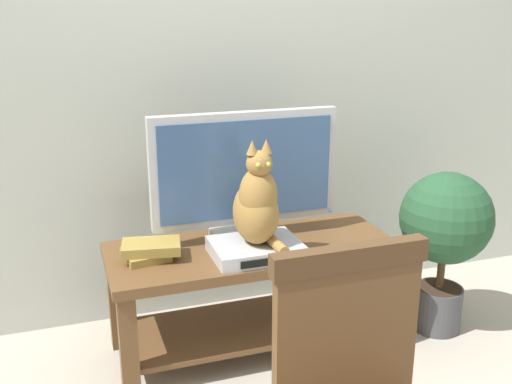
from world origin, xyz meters
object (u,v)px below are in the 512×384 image
object	(u,v)px
cat	(257,205)
book_stack	(149,250)
tv_stand	(252,278)
potted_plant	(445,230)
media_box	(256,249)
tv	(245,173)

from	to	relation	value
cat	book_stack	bearing A→B (deg)	163.83
tv_stand	potted_plant	world-z (taller)	potted_plant
cat	book_stack	world-z (taller)	cat
tv_stand	cat	world-z (taller)	cat
book_stack	potted_plant	size ratio (longest dim) A/B	0.33
media_box	book_stack	world-z (taller)	book_stack
book_stack	potted_plant	xyz separation A→B (m)	(1.36, -0.13, -0.03)
tv	potted_plant	distance (m)	0.98
tv_stand	book_stack	size ratio (longest dim) A/B	4.84
tv	cat	bearing A→B (deg)	-95.09
book_stack	cat	bearing A→B (deg)	-16.17
book_stack	potted_plant	bearing A→B (deg)	-5.36
potted_plant	media_box	bearing A→B (deg)	179.03
tv_stand	tv	size ratio (longest dim) A/B	1.50
tv	book_stack	world-z (taller)	tv
media_box	book_stack	xyz separation A→B (m)	(-0.43, 0.11, 0.01)
tv_stand	potted_plant	distance (m)	0.93
tv	potted_plant	world-z (taller)	tv
tv	potted_plant	xyz separation A→B (m)	(0.91, -0.22, -0.30)
tv	cat	distance (m)	0.23
cat	tv_stand	bearing A→B (deg)	80.94
tv_stand	tv	bearing A→B (deg)	89.98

